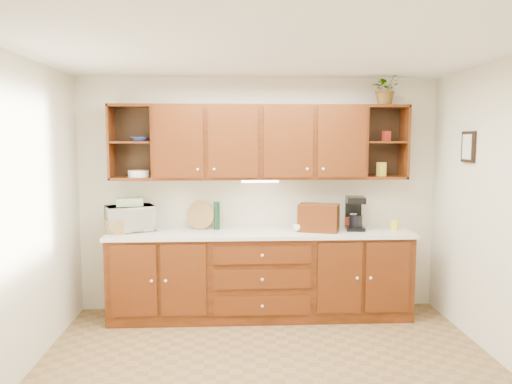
{
  "coord_description": "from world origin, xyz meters",
  "views": [
    {
      "loc": [
        -0.31,
        -3.82,
        1.93
      ],
      "look_at": [
        -0.06,
        1.15,
        1.4
      ],
      "focal_mm": 35.0,
      "sensor_mm": 36.0,
      "label": 1
    }
  ],
  "objects": [
    {
      "name": "left_wall",
      "position": [
        -2.0,
        0.0,
        1.3
      ],
      "size": [
        0.0,
        3.5,
        3.5
      ],
      "primitive_type": "plane",
      "rotation": [
        1.57,
        0.0,
        1.57
      ],
      "color": "beige",
      "rests_on": "floor"
    },
    {
      "name": "bowl_stack",
      "position": [
        -1.29,
        1.58,
        1.92
      ],
      "size": [
        0.22,
        0.22,
        0.05
      ],
      "primitive_type": "imported",
      "rotation": [
        0.0,
        0.0,
        0.15
      ],
      "color": "navy",
      "rests_on": "upper_cabinets"
    },
    {
      "name": "base_cabinets",
      "position": [
        0.0,
        1.45,
        0.45
      ],
      "size": [
        3.2,
        0.6,
        0.9
      ],
      "primitive_type": "cube",
      "color": "#311605",
      "rests_on": "floor"
    },
    {
      "name": "microwave",
      "position": [
        -1.4,
        1.53,
        1.08
      ],
      "size": [
        0.59,
        0.5,
        0.27
      ],
      "primitive_type": "imported",
      "rotation": [
        0.0,
        0.0,
        0.41
      ],
      "color": "beige",
      "rests_on": "countertop"
    },
    {
      "name": "pantry_box_yellow",
      "position": [
        1.33,
        1.55,
        1.6
      ],
      "size": [
        0.1,
        0.09,
        0.15
      ],
      "primitive_type": "cube",
      "rotation": [
        0.0,
        0.0,
        0.38
      ],
      "color": "yellow",
      "rests_on": "upper_cabinets"
    },
    {
      "name": "framed_picture",
      "position": [
        1.98,
        0.9,
        1.85
      ],
      "size": [
        0.03,
        0.24,
        0.3
      ],
      "primitive_type": "cube",
      "color": "black",
      "rests_on": "right_wall"
    },
    {
      "name": "plate_stack",
      "position": [
        -1.3,
        1.57,
        1.56
      ],
      "size": [
        0.25,
        0.25,
        0.07
      ],
      "primitive_type": "cylinder",
      "rotation": [
        0.0,
        0.0,
        0.13
      ],
      "color": "white",
      "rests_on": "upper_cabinets"
    },
    {
      "name": "floor",
      "position": [
        0.0,
        0.0,
        0.0
      ],
      "size": [
        4.0,
        4.0,
        0.0
      ],
      "primitive_type": "plane",
      "color": "olive",
      "rests_on": "ground"
    },
    {
      "name": "bread_box",
      "position": [
        0.62,
        1.42,
        1.09
      ],
      "size": [
        0.48,
        0.38,
        0.29
      ],
      "primitive_type": "cube",
      "rotation": [
        0.0,
        0.0,
        -0.33
      ],
      "color": "#311605",
      "rests_on": "countertop"
    },
    {
      "name": "canister_red",
      "position": [
        1.0,
        1.55,
        1.0
      ],
      "size": [
        0.14,
        0.14,
        0.13
      ],
      "primitive_type": "cylinder",
      "rotation": [
        0.0,
        0.0,
        -0.29
      ],
      "color": "maroon",
      "rests_on": "countertop"
    },
    {
      "name": "towel_stack",
      "position": [
        -1.4,
        1.53,
        1.25
      ],
      "size": [
        0.31,
        0.25,
        0.08
      ],
      "primitive_type": "cube",
      "rotation": [
        0.0,
        0.0,
        0.2
      ],
      "color": "#D3D966",
      "rests_on": "microwave"
    },
    {
      "name": "canister_yellow",
      "position": [
        1.46,
        1.45,
        1.0
      ],
      "size": [
        0.12,
        0.12,
        0.11
      ],
      "primitive_type": "cylinder",
      "rotation": [
        0.0,
        0.0,
        -0.42
      ],
      "color": "yellow",
      "rests_on": "countertop"
    },
    {
      "name": "mug_tree",
      "position": [
        0.44,
        1.47,
        0.99
      ],
      "size": [
        0.23,
        0.25,
        0.3
      ],
      "rotation": [
        0.0,
        0.0,
        -0.01
      ],
      "color": "#311605",
      "rests_on": "countertop"
    },
    {
      "name": "ceiling",
      "position": [
        0.0,
        0.0,
        2.6
      ],
      "size": [
        4.0,
        4.0,
        0.0
      ],
      "primitive_type": "plane",
      "rotation": [
        3.14,
        0.0,
        0.0
      ],
      "color": "white",
      "rests_on": "back_wall"
    },
    {
      "name": "canister_white",
      "position": [
        1.03,
        1.55,
        1.03
      ],
      "size": [
        0.09,
        0.09,
        0.17
      ],
      "primitive_type": "cylinder",
      "rotation": [
        0.0,
        0.0,
        -0.06
      ],
      "color": "white",
      "rests_on": "countertop"
    },
    {
      "name": "wicker_basket",
      "position": [
        -1.52,
        1.42,
        1.01
      ],
      "size": [
        0.28,
        0.28,
        0.14
      ],
      "primitive_type": "cylinder",
      "rotation": [
        0.0,
        0.0,
        -0.16
      ],
      "color": "olive",
      "rests_on": "countertop"
    },
    {
      "name": "potted_plant",
      "position": [
        1.35,
        1.55,
        2.46
      ],
      "size": [
        0.39,
        0.37,
        0.34
      ],
      "primitive_type": "imported",
      "rotation": [
        0.0,
        0.0,
        0.43
      ],
      "color": "#999999",
      "rests_on": "upper_cabinets"
    },
    {
      "name": "woven_tray",
      "position": [
        -0.65,
        1.61,
        0.95
      ],
      "size": [
        0.32,
        0.18,
        0.31
      ],
      "primitive_type": "cylinder",
      "rotation": [
        1.36,
        0.0,
        -0.32
      ],
      "color": "olive",
      "rests_on": "countertop"
    },
    {
      "name": "countertop",
      "position": [
        0.0,
        1.44,
        0.92
      ],
      "size": [
        3.24,
        0.64,
        0.04
      ],
      "primitive_type": "cube",
      "color": "silver",
      "rests_on": "base_cabinets"
    },
    {
      "name": "wine_bottle",
      "position": [
        -0.47,
        1.58,
        1.09
      ],
      "size": [
        0.08,
        0.08,
        0.3
      ],
      "primitive_type": "cylinder",
      "rotation": [
        0.0,
        0.0,
        0.16
      ],
      "color": "#10321C",
      "rests_on": "countertop"
    },
    {
      "name": "upper_cabinets",
      "position": [
        0.01,
        1.59,
        1.89
      ],
      "size": [
        3.2,
        0.33,
        0.8
      ],
      "color": "#311605",
      "rests_on": "back_wall"
    },
    {
      "name": "back_wall",
      "position": [
        0.0,
        1.75,
        1.3
      ],
      "size": [
        4.0,
        0.0,
        4.0
      ],
      "primitive_type": "plane",
      "rotation": [
        1.57,
        0.0,
        0.0
      ],
      "color": "beige",
      "rests_on": "floor"
    },
    {
      "name": "coffee_maker",
      "position": [
        1.03,
        1.49,
        1.11
      ],
      "size": [
        0.22,
        0.27,
        0.36
      ],
      "rotation": [
        0.0,
        0.0,
        -0.12
      ],
      "color": "black",
      "rests_on": "countertop"
    },
    {
      "name": "pantry_box_red",
      "position": [
        1.38,
        1.57,
        1.96
      ],
      "size": [
        0.09,
        0.08,
        0.11
      ],
      "primitive_type": "cube",
      "rotation": [
        0.0,
        0.0,
        0.32
      ],
      "color": "maroon",
      "rests_on": "upper_cabinets"
    },
    {
      "name": "undercabinet_light",
      "position": [
        0.0,
        1.53,
        1.47
      ],
      "size": [
        0.4,
        0.05,
        0.02
      ],
      "primitive_type": "cube",
      "color": "white",
      "rests_on": "upper_cabinets"
    }
  ]
}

